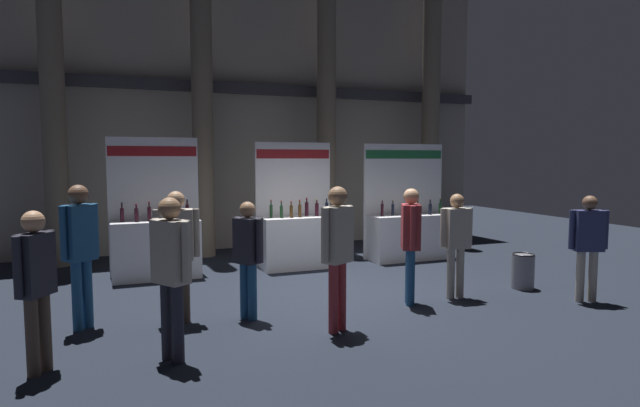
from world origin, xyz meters
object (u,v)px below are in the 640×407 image
object	(u,v)px
visitor_2	(177,244)
visitor_3	(588,239)
exhibitor_booth_1	(298,236)
visitor_5	(36,279)
exhibitor_booth_2	(410,231)
exhibitor_booth_0	(156,243)
visitor_4	(456,236)
visitor_8	(248,251)
visitor_6	(338,245)
visitor_7	(80,243)
visitor_1	(411,235)
visitor_0	(171,264)
trash_bin	(523,271)

from	to	relation	value
visitor_2	visitor_3	size ratio (longest dim) A/B	1.08
exhibitor_booth_1	visitor_5	bearing A→B (deg)	-136.58
exhibitor_booth_2	visitor_2	world-z (taller)	exhibitor_booth_2
exhibitor_booth_0	exhibitor_booth_2	xyz separation A→B (m)	(5.20, -0.12, -0.04)
visitor_4	visitor_8	xyz separation A→B (m)	(-3.23, 0.13, -0.03)
visitor_5	visitor_6	world-z (taller)	visitor_6
exhibitor_booth_1	visitor_7	distance (m)	4.53
exhibitor_booth_1	visitor_7	world-z (taller)	exhibitor_booth_1
visitor_1	visitor_4	xyz separation A→B (m)	(0.83, 0.04, -0.07)
visitor_0	visitor_2	distance (m)	1.32
visitor_4	visitor_5	bearing A→B (deg)	12.61
exhibitor_booth_0	visitor_5	xyz separation A→B (m)	(-1.37, -3.92, 0.32)
visitor_6	trash_bin	bearing A→B (deg)	-14.66
visitor_5	exhibitor_booth_2	bearing A→B (deg)	-26.04
visitor_5	visitor_8	world-z (taller)	visitor_5
exhibitor_booth_1	visitor_4	xyz separation A→B (m)	(1.55, -3.01, 0.34)
visitor_6	visitor_2	bearing A→B (deg)	121.60
exhibitor_booth_0	visitor_6	bearing A→B (deg)	-63.54
visitor_2	exhibitor_booth_1	bearing A→B (deg)	-125.12
exhibitor_booth_0	trash_bin	distance (m)	6.40
exhibitor_booth_1	exhibitor_booth_0	bearing A→B (deg)	178.16
visitor_7	exhibitor_booth_1	bearing A→B (deg)	-3.75
visitor_2	visitor_4	world-z (taller)	visitor_2
visitor_0	visitor_7	size ratio (longest dim) A/B	0.96
visitor_7	visitor_3	bearing A→B (deg)	-48.85
exhibitor_booth_0	exhibitor_booth_2	world-z (taller)	exhibitor_booth_0
visitor_4	visitor_5	xyz separation A→B (m)	(-5.60, -0.82, -0.01)
visitor_0	visitor_1	size ratio (longest dim) A/B	1.02
visitor_4	visitor_8	world-z (taller)	visitor_4
trash_bin	visitor_0	distance (m)	5.88
visitor_0	visitor_3	xyz separation A→B (m)	(6.04, 0.11, -0.10)
visitor_1	visitor_6	world-z (taller)	visitor_6
exhibitor_booth_2	visitor_5	xyz separation A→B (m)	(-6.57, -3.80, 0.36)
exhibitor_booth_2	trash_bin	world-z (taller)	exhibitor_booth_2
visitor_7	visitor_6	bearing A→B (deg)	-60.52
visitor_3	visitor_1	bearing A→B (deg)	3.76
visitor_1	visitor_6	distance (m)	1.64
trash_bin	visitor_5	bearing A→B (deg)	-172.50
exhibitor_booth_2	visitor_1	distance (m)	3.55
visitor_4	visitor_5	distance (m)	5.66
trash_bin	visitor_4	distance (m)	1.57
visitor_2	visitor_7	xyz separation A→B (m)	(-1.15, 0.16, 0.05)
visitor_1	visitor_5	size ratio (longest dim) A/B	1.05
visitor_0	visitor_2	world-z (taller)	visitor_0
visitor_5	visitor_1	bearing A→B (deg)	-46.76
visitor_2	trash_bin	bearing A→B (deg)	-173.58
trash_bin	visitor_5	distance (m)	7.11
visitor_3	visitor_2	bearing A→B (deg)	10.30
exhibitor_booth_2	trash_bin	bearing A→B (deg)	-81.27
trash_bin	visitor_5	size ratio (longest dim) A/B	0.36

